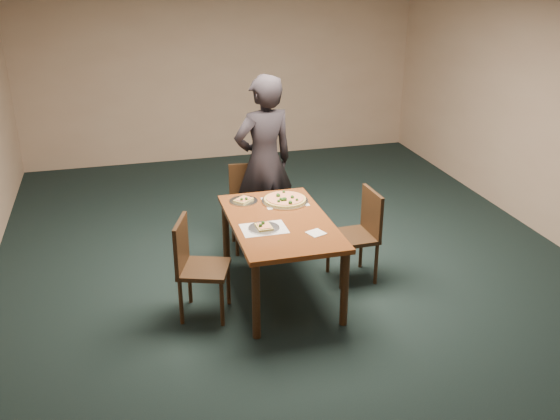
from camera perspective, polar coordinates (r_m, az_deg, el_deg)
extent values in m
plane|color=black|center=(6.37, 1.44, -5.83)|extent=(8.00, 8.00, 0.00)
plane|color=tan|center=(9.63, -5.35, 12.86)|extent=(6.00, 0.00, 6.00)
cube|color=#592A11|center=(5.73, 0.00, -1.13)|extent=(0.90, 1.50, 0.04)
cylinder|color=black|center=(5.22, -2.20, -8.33)|extent=(0.07, 0.07, 0.70)
cylinder|color=black|center=(6.42, -4.96, -2.13)|extent=(0.07, 0.07, 0.70)
cylinder|color=black|center=(5.42, 5.93, -7.19)|extent=(0.07, 0.07, 0.70)
cylinder|color=black|center=(6.58, 1.73, -1.40)|extent=(0.07, 0.07, 0.70)
cube|color=black|center=(6.73, -2.66, 0.05)|extent=(0.45, 0.45, 0.04)
cylinder|color=black|center=(6.64, -3.95, -2.52)|extent=(0.04, 0.04, 0.43)
cylinder|color=black|center=(6.97, -4.30, -1.27)|extent=(0.04, 0.04, 0.43)
cylinder|color=black|center=(6.69, -0.89, -2.29)|extent=(0.04, 0.04, 0.43)
cylinder|color=black|center=(7.01, -1.37, -1.06)|extent=(0.04, 0.04, 0.43)
cube|color=black|center=(6.82, -2.92, 2.52)|extent=(0.42, 0.07, 0.44)
cube|color=black|center=(5.54, -6.96, -5.40)|extent=(0.54, 0.54, 0.04)
cylinder|color=black|center=(5.47, -5.33, -8.55)|extent=(0.04, 0.04, 0.43)
cylinder|color=black|center=(5.54, -9.04, -8.33)|extent=(0.04, 0.04, 0.43)
cylinder|color=black|center=(5.77, -4.74, -6.70)|extent=(0.04, 0.04, 0.43)
cylinder|color=black|center=(5.84, -8.26, -6.52)|extent=(0.04, 0.04, 0.43)
cube|color=black|center=(5.47, -9.03, -3.09)|extent=(0.17, 0.41, 0.44)
cube|color=black|center=(6.13, 6.67, -2.45)|extent=(0.44, 0.44, 0.04)
cylinder|color=black|center=(6.32, 4.43, -3.93)|extent=(0.04, 0.04, 0.43)
cylinder|color=black|center=(6.45, 7.41, -3.48)|extent=(0.04, 0.04, 0.43)
cylinder|color=black|center=(6.02, 5.67, -5.40)|extent=(0.04, 0.04, 0.43)
cylinder|color=black|center=(6.16, 8.78, -4.89)|extent=(0.04, 0.04, 0.43)
cube|color=black|center=(6.11, 8.41, -0.18)|extent=(0.05, 0.42, 0.44)
imported|color=black|center=(6.68, -1.46, 4.39)|extent=(0.78, 0.60, 1.88)
cube|color=white|center=(6.13, 0.46, 0.77)|extent=(0.42, 0.32, 0.00)
cube|color=white|center=(5.54, -1.48, -1.71)|extent=(0.40, 0.30, 0.00)
cylinder|color=silver|center=(6.13, 0.46, 0.83)|extent=(0.46, 0.46, 0.01)
cylinder|color=tan|center=(6.12, 0.46, 0.97)|extent=(0.41, 0.41, 0.02)
cylinder|color=#FFCD85|center=(6.12, 0.46, 1.09)|extent=(0.37, 0.37, 0.01)
sphere|color=#183C12|center=(6.05, 1.56, 0.95)|extent=(0.03, 0.03, 0.03)
sphere|color=#183C12|center=(5.97, 0.95, 0.70)|extent=(0.04, 0.04, 0.04)
sphere|color=#183C12|center=(6.14, -0.17, 1.36)|extent=(0.04, 0.04, 0.04)
sphere|color=#183C12|center=(6.05, 0.44, 1.00)|extent=(0.04, 0.04, 0.04)
sphere|color=#183C12|center=(6.01, -0.12, 0.83)|extent=(0.03, 0.03, 0.03)
sphere|color=#183C12|center=(6.06, 0.29, 1.01)|extent=(0.03, 0.03, 0.03)
sphere|color=#183C12|center=(6.04, 0.23, 0.95)|extent=(0.04, 0.04, 0.04)
sphere|color=#183C12|center=(6.10, 1.13, 1.20)|extent=(0.04, 0.04, 0.04)
sphere|color=#183C12|center=(6.24, 0.35, 1.68)|extent=(0.03, 0.03, 0.03)
sphere|color=#183C12|center=(6.06, 0.08, 1.00)|extent=(0.03, 0.03, 0.03)
cylinder|color=silver|center=(5.54, -1.48, -1.65)|extent=(0.28, 0.28, 0.01)
cube|color=tan|center=(5.54, -1.48, -1.53)|extent=(0.14, 0.18, 0.02)
cube|color=#FFCD85|center=(5.53, -1.48, -1.43)|extent=(0.11, 0.14, 0.01)
sphere|color=#183C12|center=(5.55, -1.56, -1.18)|extent=(0.03, 0.03, 0.03)
sphere|color=#183C12|center=(5.51, -1.78, -1.40)|extent=(0.03, 0.03, 0.03)
cylinder|color=silver|center=(6.14, -3.35, 0.82)|extent=(0.28, 0.28, 0.01)
cube|color=tan|center=(6.14, -3.36, 0.94)|extent=(0.21, 0.21, 0.02)
cube|color=#FFCD85|center=(6.13, -3.36, 1.03)|extent=(0.17, 0.17, 0.01)
sphere|color=#183C12|center=(6.10, -3.10, 1.05)|extent=(0.03, 0.03, 0.03)
sphere|color=#183C12|center=(6.09, -3.53, 0.98)|extent=(0.03, 0.03, 0.03)
cube|color=white|center=(5.46, 3.31, -2.11)|extent=(0.18, 0.18, 0.01)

